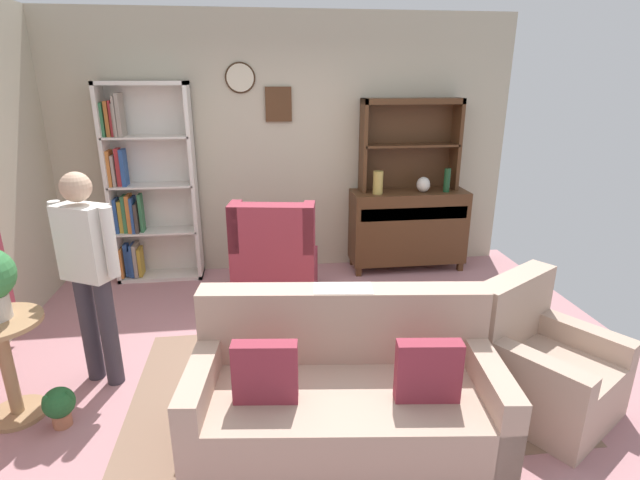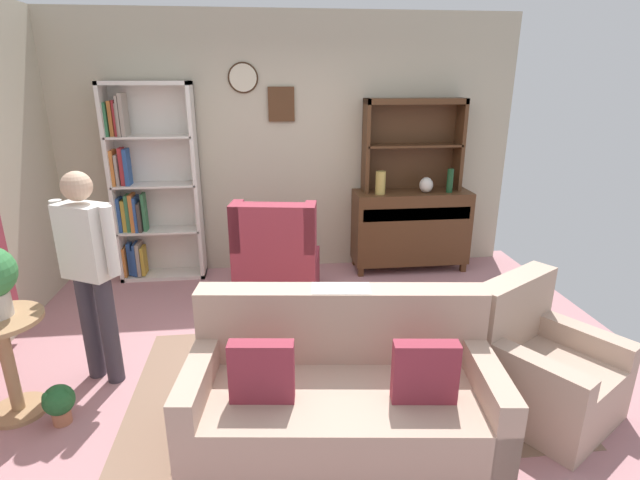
# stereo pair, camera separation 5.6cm
# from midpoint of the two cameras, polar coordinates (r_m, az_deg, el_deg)

# --- Properties ---
(ground_plane) EXTENTS (5.40, 4.60, 0.02)m
(ground_plane) POSITION_cam_midpoint_polar(r_m,az_deg,el_deg) (3.96, -1.51, -14.27)
(ground_plane) COLOR #B27A7F
(wall_back) EXTENTS (5.00, 0.09, 2.80)m
(wall_back) POSITION_cam_midpoint_polar(r_m,az_deg,el_deg) (5.50, -4.04, 10.91)
(wall_back) COLOR #BCB299
(wall_back) RESTS_ON ground_plane
(area_rug) EXTENTS (2.98, 1.71, 0.01)m
(area_rug) POSITION_cam_midpoint_polar(r_m,az_deg,el_deg) (3.73, 2.18, -16.36)
(area_rug) COLOR #846651
(area_rug) RESTS_ON ground_plane
(bookshelf) EXTENTS (0.90, 0.30, 2.10)m
(bookshelf) POSITION_cam_midpoint_polar(r_m,az_deg,el_deg) (5.51, -20.12, 5.72)
(bookshelf) COLOR silver
(bookshelf) RESTS_ON ground_plane
(sideboard) EXTENTS (1.30, 0.45, 0.92)m
(sideboard) POSITION_cam_midpoint_polar(r_m,az_deg,el_deg) (5.67, 9.95, 1.63)
(sideboard) COLOR #4C2D19
(sideboard) RESTS_ON ground_plane
(sideboard_hutch) EXTENTS (1.10, 0.26, 1.00)m
(sideboard_hutch) POSITION_cam_midpoint_polar(r_m,az_deg,el_deg) (5.56, 10.23, 12.35)
(sideboard_hutch) COLOR #4C2D19
(sideboard_hutch) RESTS_ON sideboard
(vase_tall) EXTENTS (0.11, 0.11, 0.25)m
(vase_tall) POSITION_cam_midpoint_polar(r_m,az_deg,el_deg) (5.36, 6.51, 6.71)
(vase_tall) COLOR tan
(vase_tall) RESTS_ON sideboard
(vase_round) EXTENTS (0.15, 0.15, 0.17)m
(vase_round) POSITION_cam_midpoint_polar(r_m,az_deg,el_deg) (5.53, 11.74, 6.38)
(vase_round) COLOR beige
(vase_round) RESTS_ON sideboard
(bottle_wine) EXTENTS (0.07, 0.07, 0.26)m
(bottle_wine) POSITION_cam_midpoint_polar(r_m,az_deg,el_deg) (5.59, 14.38, 6.81)
(bottle_wine) COLOR #194223
(bottle_wine) RESTS_ON sideboard
(couch_floral) EXTENTS (1.89, 1.06, 0.90)m
(couch_floral) POSITION_cam_midpoint_polar(r_m,az_deg,el_deg) (3.08, 2.30, -17.81)
(couch_floral) COLOR tan
(couch_floral) RESTS_ON ground_plane
(armchair_floral) EXTENTS (1.05, 1.06, 0.88)m
(armchair_floral) POSITION_cam_midpoint_polar(r_m,az_deg,el_deg) (3.66, 24.08, -13.60)
(armchair_floral) COLOR tan
(armchair_floral) RESTS_ON ground_plane
(wingback_chair) EXTENTS (0.90, 0.92, 1.05)m
(wingback_chair) POSITION_cam_midpoint_polar(r_m,az_deg,el_deg) (4.80, -5.53, -2.96)
(wingback_chair) COLOR maroon
(wingback_chair) RESTS_ON ground_plane
(plant_stand) EXTENTS (0.52, 0.52, 0.71)m
(plant_stand) POSITION_cam_midpoint_polar(r_m,az_deg,el_deg) (3.79, -33.31, -11.53)
(plant_stand) COLOR #A87F56
(plant_stand) RESTS_ON ground_plane
(potted_plant_small) EXTENTS (0.20, 0.20, 0.27)m
(potted_plant_small) POSITION_cam_midpoint_polar(r_m,az_deg,el_deg) (3.68, -28.65, -16.59)
(potted_plant_small) COLOR #AD6B4C
(potted_plant_small) RESTS_ON ground_plane
(person_reading) EXTENTS (0.50, 0.34, 1.56)m
(person_reading) POSITION_cam_midpoint_polar(r_m,az_deg,el_deg) (3.72, -25.88, -2.75)
(person_reading) COLOR #38333D
(person_reading) RESTS_ON ground_plane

